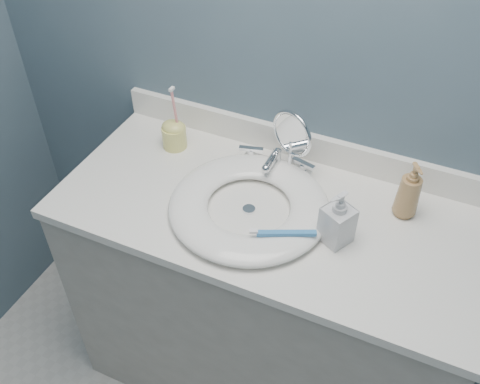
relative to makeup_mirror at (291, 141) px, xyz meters
The scene contains 12 objects.
back_wall 0.23m from the makeup_mirror, 86.79° to the left, with size 2.20×0.02×2.40m, color #465B69.
vanity_cabinet 0.60m from the makeup_mirror, 88.10° to the right, with size 1.20×0.55×0.85m, color #B5AFA5.
countertop 0.22m from the makeup_mirror, 88.10° to the right, with size 1.22×0.57×0.03m, color white.
backsplash 0.12m from the makeup_mirror, 86.37° to the left, with size 1.22×0.02×0.09m, color white.
basin 0.23m from the makeup_mirror, 102.31° to the right, with size 0.45×0.45×0.04m, color white, non-canonical shape.
drain 0.24m from the makeup_mirror, 102.31° to the right, with size 0.04×0.04×0.01m, color silver.
faucet 0.10m from the makeup_mirror, behind, with size 0.25×0.13×0.07m.
makeup_mirror is the anchor object (origin of this frame).
soap_bottle_amber 0.36m from the makeup_mirror, ahead, with size 0.07×0.07×0.17m, color #A07848.
soap_bottle_clear 0.30m from the makeup_mirror, 45.15° to the right, with size 0.07×0.08×0.16m, color silver.
toothbrush_holder 0.39m from the makeup_mirror, behind, with size 0.08×0.08×0.22m.
toothbrush_lying 0.31m from the makeup_mirror, 72.54° to the right, with size 0.16×0.09×0.02m.
Camera 1 is at (0.37, -0.04, 1.93)m, focal length 40.00 mm.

